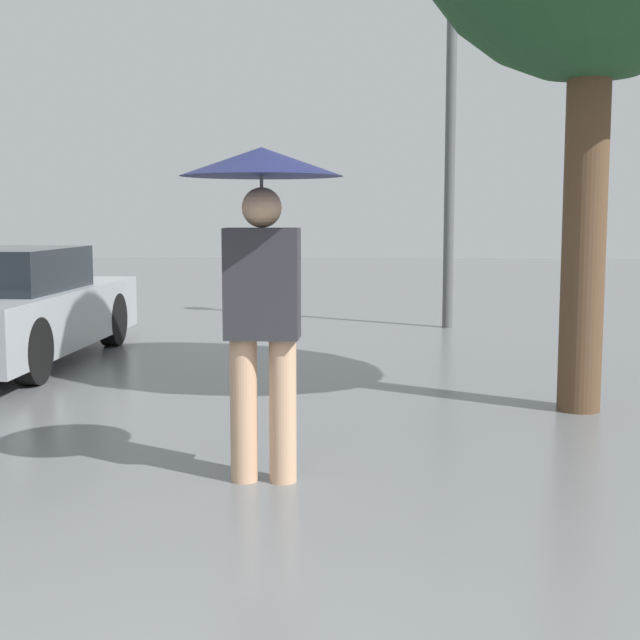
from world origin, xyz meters
TOP-DOWN VIEW (x-y plane):
  - pedestrian at (-0.10, 3.17)m, footprint 0.91×0.91m
  - parked_car_farthest at (-3.32, 7.12)m, footprint 1.70×3.95m
  - street_lamp at (1.49, 10.35)m, footprint 0.39×0.39m

SIDE VIEW (x-z plane):
  - parked_car_farthest at x=-3.32m, z-range -0.03..1.16m
  - pedestrian at x=-0.10m, z-range 0.45..2.35m
  - street_lamp at x=1.49m, z-range 0.78..5.52m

